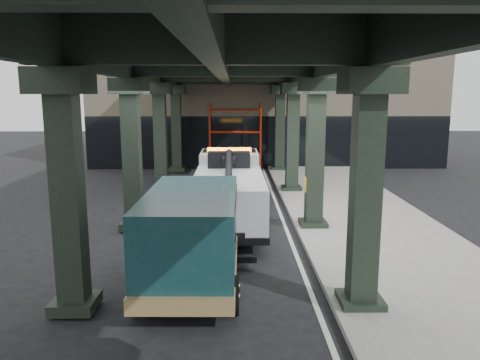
{
  "coord_description": "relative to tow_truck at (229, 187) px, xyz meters",
  "views": [
    {
      "loc": [
        -0.06,
        -13.22,
        4.5
      ],
      "look_at": [
        0.14,
        2.01,
        1.7
      ],
      "focal_mm": 35.0,
      "sensor_mm": 36.0,
      "label": 1
    }
  ],
  "objects": [
    {
      "name": "tow_truck",
      "position": [
        0.0,
        0.0,
        0.0
      ],
      "size": [
        2.44,
        7.95,
        2.6
      ],
      "rotation": [
        0.0,
        0.0,
        0.0
      ],
      "color": "black",
      "rests_on": "ground"
    },
    {
      "name": "towed_van",
      "position": [
        -0.81,
        -5.33,
        -0.04
      ],
      "size": [
        2.35,
        5.65,
        2.28
      ],
      "rotation": [
        0.0,
        0.0,
        -0.02
      ],
      "color": "#0F3438",
      "rests_on": "ground"
    },
    {
      "name": "ground",
      "position": [
        0.24,
        -2.99,
        -1.27
      ],
      "size": [
        90.0,
        90.0,
        0.0
      ],
      "primitive_type": "plane",
      "color": "black",
      "rests_on": "ground"
    },
    {
      "name": "viaduct",
      "position": [
        -0.16,
        -0.99,
        4.19
      ],
      "size": [
        7.4,
        32.0,
        6.4
      ],
      "color": "black",
      "rests_on": "ground"
    },
    {
      "name": "scaffolding",
      "position": [
        0.24,
        11.66,
        0.84
      ],
      "size": [
        3.08,
        0.88,
        4.0
      ],
      "color": "#B8270E",
      "rests_on": "ground"
    },
    {
      "name": "building",
      "position": [
        2.24,
        17.01,
        2.73
      ],
      "size": [
        22.0,
        10.0,
        8.0
      ],
      "primitive_type": "cube",
      "color": "#C6B793",
      "rests_on": "ground"
    },
    {
      "name": "lane_stripe",
      "position": [
        1.94,
        -0.99,
        -1.26
      ],
      "size": [
        0.12,
        38.0,
        0.01
      ],
      "primitive_type": "cube",
      "color": "silver",
      "rests_on": "ground"
    },
    {
      "name": "sidewalk",
      "position": [
        4.74,
        -0.99,
        -1.19
      ],
      "size": [
        5.0,
        40.0,
        0.15
      ],
      "primitive_type": "cube",
      "color": "gray",
      "rests_on": "ground"
    }
  ]
}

